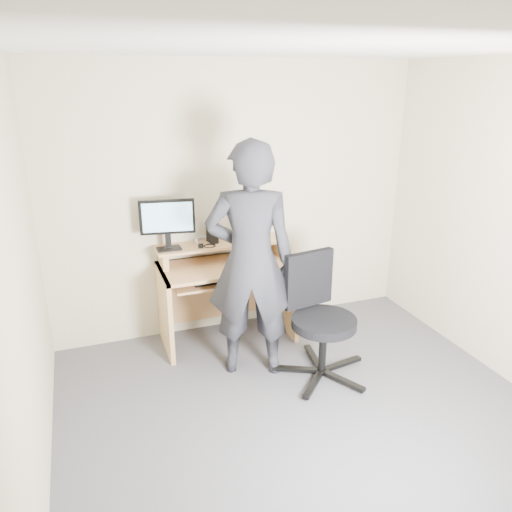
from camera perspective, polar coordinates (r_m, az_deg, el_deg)
ground at (r=3.76m, az=6.75°, el=-19.01°), size 3.50×3.50×0.00m
back_wall at (r=4.68m, az=-2.21°, el=6.32°), size 3.50×0.02×2.50m
ceiling at (r=2.93m, az=8.88°, el=22.62°), size 3.50×3.50×0.02m
desk at (r=4.64m, az=-3.61°, el=-2.97°), size 1.20×0.60×0.91m
monitor at (r=4.37m, az=-10.10°, el=4.08°), size 0.47×0.13×0.45m
external_drive at (r=4.56m, az=-5.03°, el=2.78°), size 0.09×0.14×0.20m
travel_mug at (r=4.57m, az=-2.11°, el=2.89°), size 0.09×0.09×0.20m
smartphone at (r=4.66m, az=0.07°, el=2.00°), size 0.09×0.14×0.01m
charger at (r=4.45m, az=-6.33°, el=1.16°), size 0.06×0.05×0.03m
headphones at (r=4.62m, az=-6.01°, el=1.76°), size 0.18×0.18×0.06m
keyboard at (r=4.42m, az=-4.40°, el=-2.54°), size 0.47×0.22×0.03m
mouse at (r=4.50m, az=1.04°, el=-0.65°), size 0.11×0.08×0.04m
office_chair at (r=4.09m, az=7.14°, el=-6.45°), size 0.78×0.78×0.99m
person at (r=3.93m, az=-0.64°, el=-0.67°), size 0.82×0.66×1.93m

